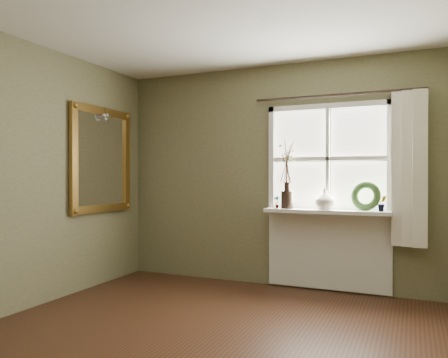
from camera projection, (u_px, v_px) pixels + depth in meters
wall_back at (282, 175)px, 5.17m from camera, size 4.00×0.10×2.60m
window_frame at (328, 159)px, 4.88m from camera, size 1.36×0.06×1.24m
window_sill at (326, 211)px, 4.79m from camera, size 1.36×0.26×0.04m
window_apron at (328, 250)px, 4.89m from camera, size 1.36×0.04×0.88m
dark_jug at (287, 200)px, 4.96m from camera, size 0.15×0.15×0.20m
cream_vase at (325, 199)px, 4.79m from camera, size 0.29×0.29×0.23m
wreath at (366, 199)px, 4.66m from camera, size 0.34×0.21×0.33m
potted_plant_left at (277, 202)px, 5.01m from camera, size 0.08×0.06×0.15m
potted_plant_right at (382, 203)px, 4.55m from camera, size 0.12×0.11×0.17m
curtain at (409, 169)px, 4.46m from camera, size 0.36×0.12×1.59m
curtain_rod at (336, 95)px, 4.78m from camera, size 1.84×0.03×0.03m
gilt_mirror at (102, 160)px, 5.17m from camera, size 0.10×1.04×1.24m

